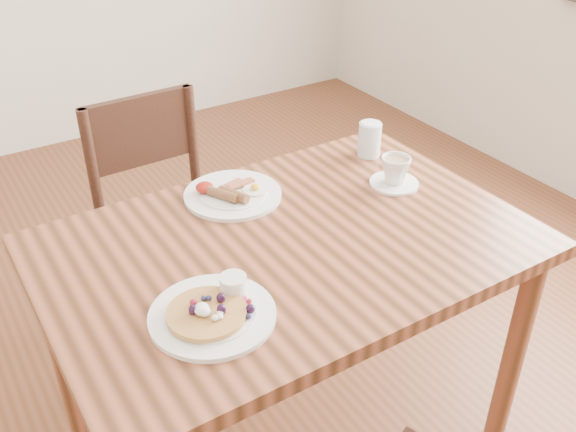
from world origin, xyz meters
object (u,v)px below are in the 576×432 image
object	(u,v)px
teacup_saucer	(395,172)
water_glass	(370,139)
chair_far	(166,217)
breakfast_plate	(232,194)
dining_table	(288,271)
pancake_plate	(213,311)

from	to	relation	value
teacup_saucer	water_glass	xyz separation A→B (m)	(0.05, 0.19, 0.01)
chair_far	breakfast_plate	size ratio (longest dim) A/B	3.26
dining_table	chair_far	xyz separation A→B (m)	(-0.08, 0.65, -0.16)
chair_far	pancake_plate	bearing A→B (deg)	74.10
water_glass	pancake_plate	bearing A→B (deg)	-150.77
chair_far	water_glass	distance (m)	0.73
dining_table	pancake_plate	xyz separation A→B (m)	(-0.29, -0.16, 0.11)
pancake_plate	chair_far	bearing A→B (deg)	75.56
chair_far	breakfast_plate	bearing A→B (deg)	96.90
chair_far	water_glass	bearing A→B (deg)	142.58
chair_far	breakfast_plate	xyz separation A→B (m)	(0.06, -0.39, 0.27)
chair_far	teacup_saucer	world-z (taller)	chair_far
water_glass	chair_far	bearing A→B (deg)	144.04
pancake_plate	teacup_saucer	bearing A→B (deg)	18.55
teacup_saucer	pancake_plate	bearing A→B (deg)	-161.45
pancake_plate	water_glass	bearing A→B (deg)	29.23
dining_table	pancake_plate	size ratio (longest dim) A/B	4.44
chair_far	teacup_saucer	distance (m)	0.81
chair_far	pancake_plate	world-z (taller)	chair_far
water_glass	dining_table	bearing A→B (deg)	-150.52
breakfast_plate	water_glass	distance (m)	0.48
teacup_saucer	water_glass	size ratio (longest dim) A/B	1.32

